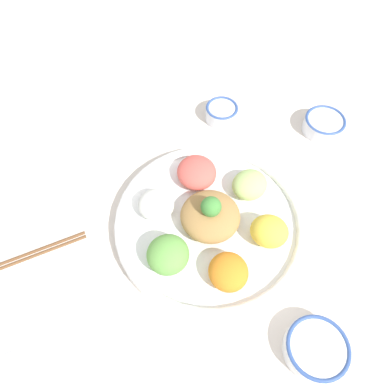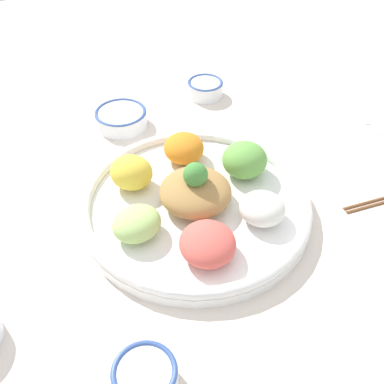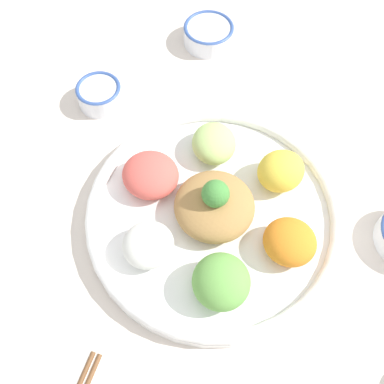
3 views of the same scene
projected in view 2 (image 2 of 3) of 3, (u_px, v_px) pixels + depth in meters
name	position (u px, v px, depth m)	size (l,w,h in m)	color
ground_plane	(202.00, 209.00, 0.81)	(2.40, 2.40, 0.00)	silver
salad_platter	(195.00, 198.00, 0.79)	(0.41, 0.41, 0.11)	white
sauce_bowl_red	(205.00, 88.00, 1.09)	(0.09, 0.09, 0.04)	white
sauce_bowl_dark	(145.00, 377.00, 0.56)	(0.08, 0.08, 0.04)	white
rice_bowl_plain	(121.00, 117.00, 0.99)	(0.11, 0.11, 0.04)	white
serving_spoon_main	(368.00, 125.00, 1.00)	(0.07, 0.12, 0.01)	silver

